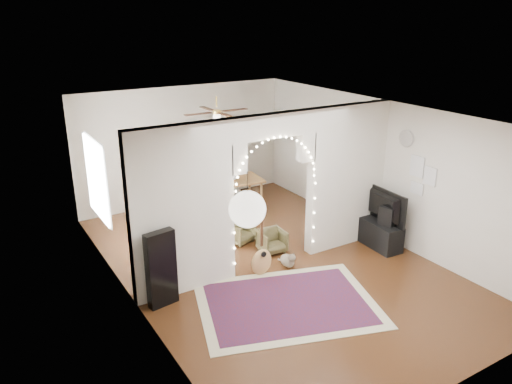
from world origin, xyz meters
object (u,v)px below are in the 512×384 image
floor_speaker (388,227)px  dining_chair_right (240,232)px  dining_chair_left (272,241)px  media_console (378,234)px  dining_table (234,182)px  bookcase (204,170)px  acoustic_guitar (262,252)px

floor_speaker → dining_chair_right: floor_speaker is taller
dining_chair_left → floor_speaker: bearing=-23.7°
media_console → dining_chair_left: size_ratio=2.13×
dining_table → dining_chair_right: 1.69m
bookcase → dining_table: bearing=-72.6°
bookcase → dining_chair_left: (-0.01, -2.86, -0.63)m
media_console → dining_table: bearing=119.7°
media_console → dining_chair_right: size_ratio=2.12×
bookcase → dining_chair_left: 2.93m
dining_table → bookcase: bearing=124.2°
dining_chair_right → dining_table: bearing=46.9°
floor_speaker → dining_table: floor_speaker is taller
floor_speaker → media_console: floor_speaker is taller
acoustic_guitar → dining_table: size_ratio=0.76×
floor_speaker → bookcase: bookcase is taller
acoustic_guitar → media_console: (2.50, -0.20, -0.18)m
acoustic_guitar → dining_chair_right: (0.32, 1.31, -0.21)m
acoustic_guitar → dining_chair_right: acoustic_guitar is taller
floor_speaker → media_console: size_ratio=0.86×
dining_table → dining_chair_right: (-0.69, -1.47, -0.47)m
bookcase → dining_chair_left: size_ratio=3.60×
floor_speaker → dining_table: bearing=101.7°
floor_speaker → bookcase: (-1.93, 3.88, 0.42)m
acoustic_guitar → media_console: bearing=-5.5°
media_console → dining_chair_left: (-1.86, 0.84, -0.04)m
acoustic_guitar → dining_table: 2.97m
dining_table → dining_chair_left: bearing=-93.6°
acoustic_guitar → bookcase: size_ratio=0.58×
media_console → dining_chair_left: media_console is taller
dining_table → acoustic_guitar: bearing=-103.5°
floor_speaker → dining_chair_left: size_ratio=1.82×
media_console → dining_chair_right: 2.65m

